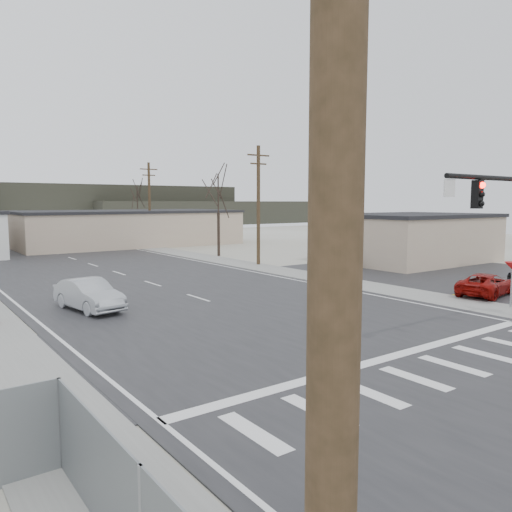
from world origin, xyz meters
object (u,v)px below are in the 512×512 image
(car_parked_dark_b, at_px, (398,254))
(car_far_a, at_px, (86,236))
(car_parked_silver, at_px, (342,258))
(car_parked_red, at_px, (486,285))
(sedan_crossing, at_px, (89,295))

(car_parked_dark_b, bearing_deg, car_far_a, 24.25)
(car_parked_dark_b, bearing_deg, car_parked_silver, 81.05)
(car_parked_dark_b, height_order, car_parked_silver, car_parked_dark_b)
(car_parked_silver, bearing_deg, car_parked_dark_b, -131.96)
(car_far_a, distance_m, car_parked_silver, 39.14)
(car_parked_dark_b, xyz_separation_m, car_parked_silver, (-5.60, 1.25, -0.16))
(car_parked_red, bearing_deg, car_parked_silver, -21.69)
(sedan_crossing, distance_m, car_parked_dark_b, 28.10)
(car_parked_dark_b, bearing_deg, sedan_crossing, 100.45)
(car_far_a, relative_size, car_parked_dark_b, 1.08)
(sedan_crossing, distance_m, car_parked_silver, 22.76)
(sedan_crossing, height_order, car_far_a, car_far_a)
(car_parked_red, height_order, car_parked_dark_b, car_parked_dark_b)
(car_far_a, bearing_deg, car_parked_red, 119.79)
(car_parked_dark_b, relative_size, car_parked_silver, 1.09)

